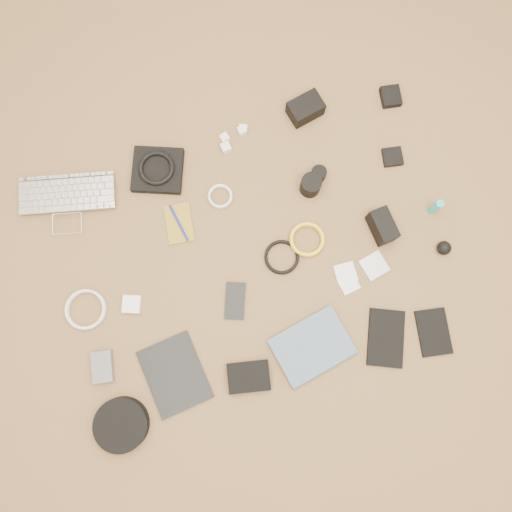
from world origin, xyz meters
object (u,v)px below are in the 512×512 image
object	(u,v)px
laptop	(68,207)
phone	(235,301)
tablet	(175,375)
paperback	(326,371)
headphone_case	(121,425)
dslr_camera	(305,109)

from	to	relation	value
laptop	phone	distance (m)	0.69
phone	tablet	bearing A→B (deg)	-125.92
paperback	tablet	bearing A→B (deg)	62.29
laptop	headphone_case	distance (m)	0.79
dslr_camera	headphone_case	xyz separation A→B (m)	(-0.94, -0.88, -0.01)
dslr_camera	headphone_case	size ratio (longest dim) A/B	0.67
laptop	tablet	size ratio (longest dim) A/B	1.41
dslr_camera	phone	world-z (taller)	dslr_camera
tablet	paperback	world-z (taller)	paperback
tablet	laptop	bearing A→B (deg)	100.45
dslr_camera	headphone_case	distance (m)	1.29
tablet	headphone_case	size ratio (longest dim) A/B	1.36
laptop	tablet	world-z (taller)	laptop
headphone_case	paperback	xyz separation A→B (m)	(0.71, -0.05, -0.01)
dslr_camera	tablet	size ratio (longest dim) A/B	0.49
dslr_camera	paperback	distance (m)	0.95
phone	headphone_case	distance (m)	0.56
paperback	laptop	bearing A→B (deg)	28.89
dslr_camera	tablet	xyz separation A→B (m)	(-0.73, -0.77, -0.03)
dslr_camera	paperback	xyz separation A→B (m)	(-0.23, -0.92, -0.02)
dslr_camera	phone	xyz separation A→B (m)	(-0.46, -0.60, -0.03)
headphone_case	paperback	world-z (taller)	headphone_case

